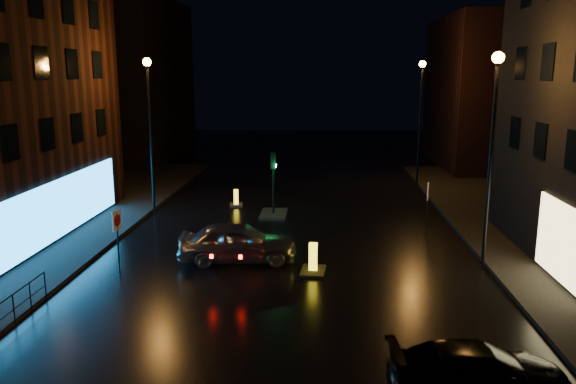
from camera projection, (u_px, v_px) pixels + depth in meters
The scene contains 13 objects.
ground at pixel (273, 331), 16.84m from camera, with size 120.00×120.00×0.00m, color black.
building_far_left at pixel (130, 79), 50.50m from camera, with size 8.00×16.00×14.00m, color black.
building_far_right at pixel (489, 93), 45.93m from camera, with size 8.00×14.00×12.00m, color black.
street_lamp_lfar at pixel (149, 112), 29.81m from camera, with size 0.44×0.44×8.37m.
street_lamp_rnear at pixel (493, 128), 21.07m from camera, with size 0.44×0.44×8.37m.
street_lamp_rfar at pixel (421, 104), 36.69m from camera, with size 0.44×0.44×8.37m.
traffic_signal at pixel (274, 206), 30.47m from camera, with size 1.40×2.40×3.45m.
silver_hatchback at pixel (238, 242), 22.94m from camera, with size 1.93×4.80×1.64m, color #A2A6AA.
dark_sedan at pixel (479, 371), 13.41m from camera, with size 1.77×4.34×1.26m, color black.
bollard_near at pixel (313, 266), 21.74m from camera, with size 1.03×1.44×1.20m.
bollard_far at pixel (236, 202), 32.67m from camera, with size 0.89×1.20×0.97m.
road_sign_left at pixel (117, 226), 21.70m from camera, with size 0.15×0.59×2.43m.
road_sign_right at pixel (428, 195), 26.93m from camera, with size 0.19×0.59×2.44m.
Camera 1 is at (1.40, -15.54, 7.62)m, focal length 35.00 mm.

